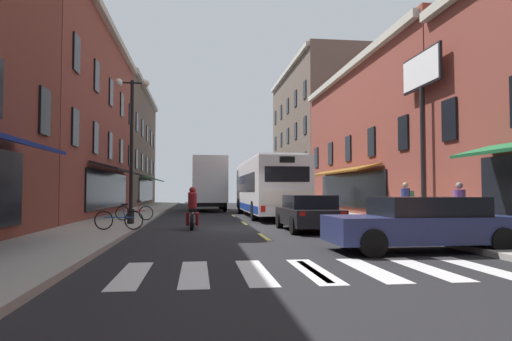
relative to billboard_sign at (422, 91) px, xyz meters
name	(u,v)px	position (x,y,z in m)	size (l,w,h in m)	color
ground_plane	(252,230)	(-7.05, 0.45, -5.68)	(34.80, 80.00, 0.10)	black
lane_centre_dashes	(252,229)	(-7.05, 0.20, -5.63)	(0.14, 73.90, 0.01)	#DBCC4C
crosswalk_near	(313,271)	(-7.05, -9.55, -5.63)	(7.10, 2.80, 0.01)	silver
sidewalk_left	(99,228)	(-12.95, 0.45, -5.56)	(3.00, 80.00, 0.14)	#A39E93
sidewalk_right	(392,225)	(-1.15, 0.45, -5.56)	(3.00, 80.00, 0.14)	#A39E93
storefront_row_right	(499,89)	(4.33, 1.21, 0.49)	(9.44, 79.90, 14.64)	brown
billboard_sign	(422,91)	(0.00, 0.00, 0.00)	(0.40, 3.19, 7.11)	black
transit_bus	(267,187)	(-5.23, 8.38, -3.92)	(2.68, 11.83, 3.27)	white
box_truck	(209,184)	(-8.39, 17.03, -3.59)	(2.57, 7.81, 3.93)	white
sedan_near	(422,223)	(-3.69, -7.16, -4.94)	(4.57, 2.05, 1.34)	navy
sedan_mid	(308,213)	(-5.11, -1.12, -4.95)	(1.88, 4.24, 1.34)	black
motorcycle_rider	(192,211)	(-9.40, 0.38, -4.92)	(0.62, 2.07, 1.66)	black
bicycle_near	(119,219)	(-11.92, -1.39, -5.13)	(1.71, 0.48, 0.91)	black
bicycle_mid	(135,212)	(-12.09, 3.98, -5.13)	(1.71, 0.48, 0.91)	black
pedestrian_near	(406,202)	(-0.73, 0.04, -4.59)	(0.52, 0.38, 1.71)	#33663F
pedestrian_mid	(460,207)	(-0.99, -4.31, -4.66)	(0.36, 0.36, 1.63)	#66387F
pedestrian_far	(308,198)	(-1.49, 13.83, -4.61)	(0.36, 0.36, 1.71)	#B29947
street_lamp_twin	(132,144)	(-11.95, 1.68, -2.17)	(1.42, 0.32, 6.04)	black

